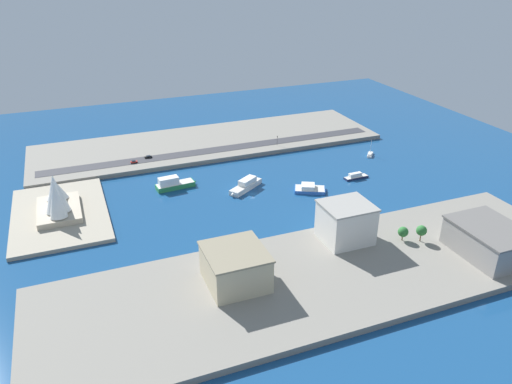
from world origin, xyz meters
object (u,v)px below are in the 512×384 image
Objects in this scene: carpark_squat_concrete at (489,240)px; hotel_broad_white at (346,222)px; suv_black at (148,157)px; opera_landmark at (57,198)px; catamaran_blue at (309,189)px; patrol_launch_navy at (356,176)px; traffic_light_waterfront at (277,139)px; pickup_red at (134,162)px; ferry_white_commuter at (246,185)px; office_block_beige at (235,267)px; ferry_green_doubledeck at (173,184)px; sailboat_small_white at (370,154)px.

hotel_broad_white reaches higher than carpark_squat_concrete.
opera_landmark reaches higher than suv_black.
catamaran_blue is 34.59m from patrol_launch_navy.
traffic_light_waterfront is 151.71m from opera_landmark.
opera_landmark reaches higher than pickup_red.
office_block_beige is (-86.34, 36.70, 8.03)m from ferry_white_commuter.
hotel_broad_white is at bearing -146.37° from ferry_green_doubledeck.
sailboat_small_white is 1.74× the size of traffic_light_waterfront.
opera_landmark is (90.58, 64.14, 0.18)m from office_block_beige.
hotel_broad_white is (-89.95, -59.82, 9.23)m from ferry_green_doubledeck.
ferry_green_doubledeck is at bearing -172.31° from suv_black.
catamaran_blue is at bearing -129.75° from pickup_red.
sailboat_small_white reaches higher than patrol_launch_navy.
sailboat_small_white is at bearing -107.17° from suv_black.
sailboat_small_white reaches higher than ferry_white_commuter.
ferry_green_doubledeck is 103.16m from office_block_beige.
ferry_green_doubledeck is at bearing -158.02° from pickup_red.
sailboat_small_white is 63.49m from traffic_light_waterfront.
ferry_white_commuter is at bearing -23.03° from office_block_beige.
suv_black is 1.12× the size of pickup_red.
carpark_squat_concrete is at bearing -122.51° from opera_landmark.
ferry_white_commuter is 0.71× the size of opera_landmark.
suv_black is (168.38, 118.12, -5.87)m from carpark_squat_concrete.
pickup_red is (38.30, 150.31, 2.84)m from sailboat_small_white.
catamaran_blue reaches higher than patrol_launch_navy.
ferry_white_commuter is at bearing 16.18° from hotel_broad_white.
pickup_red is at bearing 7.16° from office_block_beige.
hotel_broad_white is at bearing -149.69° from pickup_red.
hotel_broad_white is 3.44× the size of traffic_light_waterfront.
office_block_beige is (-102.86, -1.82, 7.67)m from ferry_green_doubledeck.
ferry_green_doubledeck is 64.00m from opera_landmark.
ferry_green_doubledeck is 0.71× the size of opera_landmark.
carpark_squat_concrete is (-20.54, -110.24, -0.81)m from office_block_beige.
carpark_squat_concrete is at bearing -145.47° from ferry_white_commuter.
carpark_squat_concrete is 62.07m from hotel_broad_white.
catamaran_blue is (-34.28, 63.04, 0.67)m from sailboat_small_white.
sailboat_small_white is 2.38× the size of suv_black.
pickup_red is (142.79, 17.93, -6.64)m from office_block_beige.
sailboat_small_white is 2.68× the size of pickup_red.
carpark_squat_concrete is at bearing -122.64° from hotel_broad_white.
sailboat_small_white is 146.84m from suv_black.
patrol_launch_navy is 96.99m from carpark_squat_concrete.
traffic_light_waterfront is (52.80, -42.85, 4.81)m from ferry_white_commuter.
suv_black is at bearing -63.34° from pickup_red.
hotel_broad_white is (-57.31, 11.33, 10.37)m from catamaran_blue.
traffic_light_waterfront is 0.19× the size of opera_landmark.
office_block_beige reaches higher than ferry_green_doubledeck.
opera_landmark is at bearing 108.67° from traffic_light_waterfront.
pickup_red is at bearing 61.13° from patrol_launch_navy.
catamaran_blue is 59.33m from hotel_broad_white.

